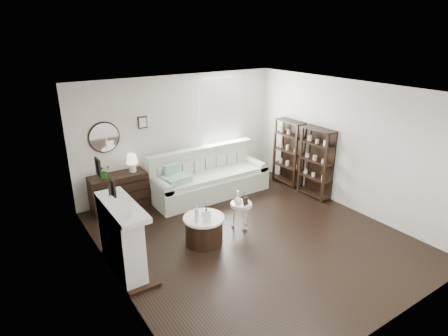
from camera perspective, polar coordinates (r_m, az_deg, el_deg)
room at (r=9.01m, az=-2.48°, el=7.33°), size 5.50×5.50×5.50m
fireplace at (r=6.16m, az=-15.24°, el=-10.61°), size 0.50×1.40×1.84m
shelf_unit_far at (r=9.28m, az=9.82°, el=2.35°), size 0.30×0.80×1.60m
shelf_unit_near at (r=8.69m, az=13.85°, el=0.78°), size 0.30×0.80×1.60m
sofa at (r=8.70m, az=-2.39°, el=-1.79°), size 2.73×0.95×1.06m
quilt at (r=8.09m, az=-7.31°, el=-1.67°), size 0.62×0.53×0.14m
suitcase at (r=9.49m, az=5.13°, el=-0.97°), size 0.59×0.30×0.38m
dresser at (r=8.26m, az=-15.70°, el=-3.52°), size 1.17×0.50×0.78m
table_lamp at (r=8.15m, az=-13.82°, el=0.78°), size 0.31×0.31×0.40m
potted_plant at (r=7.95m, az=-17.95°, el=-0.51°), size 0.31×0.28×0.30m
drum_table at (r=6.82m, az=-3.07°, el=-9.35°), size 0.74×0.74×0.51m
pedestal_table at (r=7.23m, az=2.63°, el=-5.68°), size 0.42×0.42×0.51m
eiffel_drum at (r=6.72m, az=-2.75°, el=-6.38°), size 0.12×0.12×0.20m
bottle_drum at (r=6.48m, az=-4.17°, el=-6.95°), size 0.07×0.07×0.31m
card_frame_drum at (r=6.48m, az=-2.68°, el=-7.44°), size 0.16×0.09×0.20m
eiffel_ped at (r=7.23m, az=3.05°, el=-4.46°), size 0.11×0.11×0.19m
flask_ped at (r=7.12m, az=2.09°, el=-4.50°), size 0.14×0.14×0.27m
card_frame_ped at (r=7.10m, az=3.29°, el=-5.09°), size 0.12×0.06×0.15m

